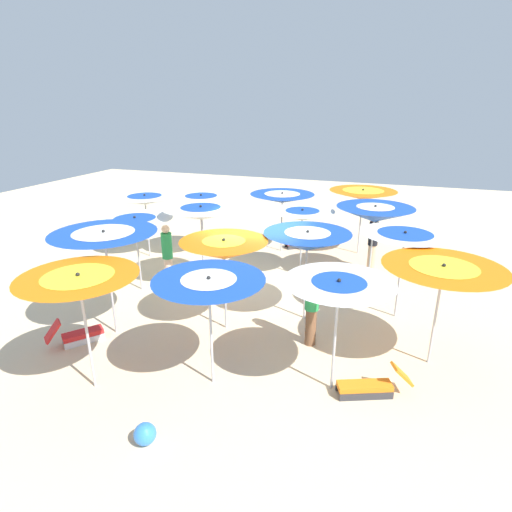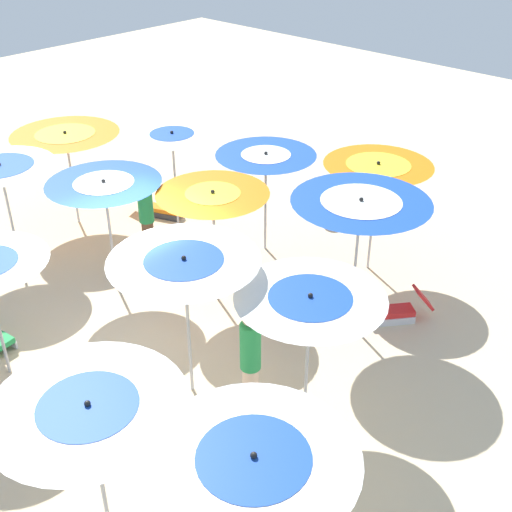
{
  "view_description": "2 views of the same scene",
  "coord_description": "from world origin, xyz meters",
  "px_view_note": "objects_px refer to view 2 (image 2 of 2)",
  "views": [
    {
      "loc": [
        3.31,
        -9.59,
        4.96
      ],
      "look_at": [
        -0.39,
        1.18,
        0.81
      ],
      "focal_mm": 28.96,
      "sensor_mm": 36.0,
      "label": 1
    },
    {
      "loc": [
        -7.59,
        5.19,
        6.97
      ],
      "look_at": [
        -1.48,
        -1.34,
        1.58
      ],
      "focal_mm": 45.52,
      "sensor_mm": 36.0,
      "label": 2
    }
  ],
  "objects_px": {
    "beach_umbrella_11": "(172,141)",
    "lounger_3": "(157,207)",
    "beach_umbrella_6": "(213,204)",
    "beach_ball": "(329,218)",
    "beachgoer_2": "(250,361)",
    "lounger_2": "(396,310)",
    "beach_umbrella_3": "(377,175)",
    "beach_umbrella_4": "(90,418)",
    "beachgoer_0": "(147,216)",
    "beach_umbrella_1": "(310,307)",
    "beach_umbrella_15": "(66,141)",
    "beach_umbrella_10": "(105,193)",
    "beach_umbrella_2": "(360,210)",
    "beach_umbrella_7": "(266,162)",
    "beach_umbrella_0": "(254,468)",
    "beach_umbrella_5": "(185,270)",
    "beach_umbrella_14": "(1,173)"
  },
  "relations": [
    {
      "from": "lounger_3",
      "to": "beach_umbrella_6",
      "type": "bearing_deg",
      "value": -44.47
    },
    {
      "from": "beachgoer_0",
      "to": "beach_umbrella_2",
      "type": "bearing_deg",
      "value": 47.14
    },
    {
      "from": "beach_umbrella_11",
      "to": "lounger_3",
      "type": "distance_m",
      "value": 1.93
    },
    {
      "from": "beach_umbrella_0",
      "to": "beach_umbrella_7",
      "type": "xyz_separation_m",
      "value": [
        5.03,
        -5.69,
        -0.02
      ]
    },
    {
      "from": "lounger_3",
      "to": "lounger_2",
      "type": "bearing_deg",
      "value": -19.69
    },
    {
      "from": "beach_umbrella_0",
      "to": "beach_umbrella_4",
      "type": "xyz_separation_m",
      "value": [
        1.75,
        0.67,
        -0.04
      ]
    },
    {
      "from": "beach_umbrella_11",
      "to": "beach_ball",
      "type": "relative_size",
      "value": 6.3
    },
    {
      "from": "beach_umbrella_7",
      "to": "beach_ball",
      "type": "distance_m",
      "value": 2.52
    },
    {
      "from": "beach_umbrella_2",
      "to": "beach_umbrella_5",
      "type": "height_order",
      "value": "beach_umbrella_2"
    },
    {
      "from": "beach_umbrella_6",
      "to": "beach_umbrella_15",
      "type": "distance_m",
      "value": 4.48
    },
    {
      "from": "beachgoer_2",
      "to": "beach_umbrella_0",
      "type": "bearing_deg",
      "value": -149.49
    },
    {
      "from": "beach_umbrella_4",
      "to": "lounger_3",
      "type": "relative_size",
      "value": 1.61
    },
    {
      "from": "beach_umbrella_2",
      "to": "beach_umbrella_3",
      "type": "xyz_separation_m",
      "value": [
        0.86,
        -1.78,
        -0.22
      ]
    },
    {
      "from": "beach_umbrella_3",
      "to": "lounger_3",
      "type": "relative_size",
      "value": 1.7
    },
    {
      "from": "beach_umbrella_6",
      "to": "beach_umbrella_2",
      "type": "bearing_deg",
      "value": -156.01
    },
    {
      "from": "beach_umbrella_1",
      "to": "beach_umbrella_4",
      "type": "distance_m",
      "value": 3.2
    },
    {
      "from": "beach_umbrella_6",
      "to": "beach_umbrella_10",
      "type": "distance_m",
      "value": 1.96
    },
    {
      "from": "beachgoer_0",
      "to": "beach_ball",
      "type": "height_order",
      "value": "beachgoer_0"
    },
    {
      "from": "beach_umbrella_15",
      "to": "beach_umbrella_0",
      "type": "bearing_deg",
      "value": 157.67
    },
    {
      "from": "lounger_2",
      "to": "beach_ball",
      "type": "distance_m",
      "value": 3.67
    },
    {
      "from": "lounger_3",
      "to": "beachgoer_0",
      "type": "relative_size",
      "value": 0.74
    },
    {
      "from": "beach_umbrella_15",
      "to": "beachgoer_2",
      "type": "height_order",
      "value": "beach_umbrella_15"
    },
    {
      "from": "beach_umbrella_4",
      "to": "lounger_3",
      "type": "distance_m",
      "value": 8.61
    },
    {
      "from": "beach_umbrella_5",
      "to": "beach_umbrella_11",
      "type": "relative_size",
      "value": 1.09
    },
    {
      "from": "beachgoer_0",
      "to": "beach_umbrella_10",
      "type": "bearing_deg",
      "value": -36.35
    },
    {
      "from": "beach_umbrella_4",
      "to": "beachgoer_2",
      "type": "height_order",
      "value": "beach_umbrella_4"
    },
    {
      "from": "beach_umbrella_6",
      "to": "beach_umbrella_4",
      "type": "bearing_deg",
      "value": 121.67
    },
    {
      "from": "beach_umbrella_3",
      "to": "beach_umbrella_0",
      "type": "bearing_deg",
      "value": 114.58
    },
    {
      "from": "beach_umbrella_1",
      "to": "beach_umbrella_4",
      "type": "relative_size",
      "value": 0.99
    },
    {
      "from": "beach_umbrella_2",
      "to": "lounger_3",
      "type": "relative_size",
      "value": 1.83
    },
    {
      "from": "beach_umbrella_11",
      "to": "beachgoer_0",
      "type": "height_order",
      "value": "beach_umbrella_11"
    },
    {
      "from": "beach_ball",
      "to": "beachgoer_2",
      "type": "bearing_deg",
      "value": 116.65
    },
    {
      "from": "beach_umbrella_15",
      "to": "beachgoer_0",
      "type": "relative_size",
      "value": 1.25
    },
    {
      "from": "beach_umbrella_10",
      "to": "lounger_3",
      "type": "bearing_deg",
      "value": -54.13
    },
    {
      "from": "beach_umbrella_2",
      "to": "beach_umbrella_6",
      "type": "relative_size",
      "value": 1.12
    },
    {
      "from": "beach_umbrella_0",
      "to": "lounger_2",
      "type": "xyz_separation_m",
      "value": [
        1.62,
        -5.4,
        -1.78
      ]
    },
    {
      "from": "beach_umbrella_1",
      "to": "beachgoer_0",
      "type": "xyz_separation_m",
      "value": [
        5.18,
        -1.29,
        -0.97
      ]
    },
    {
      "from": "beach_umbrella_15",
      "to": "beach_ball",
      "type": "height_order",
      "value": "beach_umbrella_15"
    },
    {
      "from": "lounger_3",
      "to": "beach_ball",
      "type": "xyz_separation_m",
      "value": [
        -3.21,
        -2.33,
        -0.02
      ]
    },
    {
      "from": "beach_umbrella_3",
      "to": "beach_umbrella_4",
      "type": "xyz_separation_m",
      "value": [
        -1.24,
        7.21,
        -0.09
      ]
    },
    {
      "from": "beach_umbrella_10",
      "to": "beachgoer_2",
      "type": "bearing_deg",
      "value": 171.14
    },
    {
      "from": "beach_umbrella_5",
      "to": "beach_umbrella_11",
      "type": "xyz_separation_m",
      "value": [
        4.26,
        -3.42,
        -0.19
      ]
    },
    {
      "from": "beach_umbrella_0",
      "to": "beach_umbrella_5",
      "type": "xyz_separation_m",
      "value": [
        2.93,
        -1.72,
        0.2
      ]
    },
    {
      "from": "beach_umbrella_1",
      "to": "beachgoer_2",
      "type": "height_order",
      "value": "beach_umbrella_1"
    },
    {
      "from": "beach_ball",
      "to": "beachgoer_0",
      "type": "bearing_deg",
      "value": 63.46
    },
    {
      "from": "lounger_2",
      "to": "beach_ball",
      "type": "relative_size",
      "value": 3.21
    },
    {
      "from": "beach_umbrella_7",
      "to": "beachgoer_0",
      "type": "distance_m",
      "value": 2.61
    },
    {
      "from": "beach_umbrella_6",
      "to": "beach_ball",
      "type": "relative_size",
      "value": 6.31
    },
    {
      "from": "lounger_2",
      "to": "beach_umbrella_6",
      "type": "bearing_deg",
      "value": -20.85
    },
    {
      "from": "beach_umbrella_0",
      "to": "beach_umbrella_14",
      "type": "relative_size",
      "value": 0.99
    }
  ]
}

